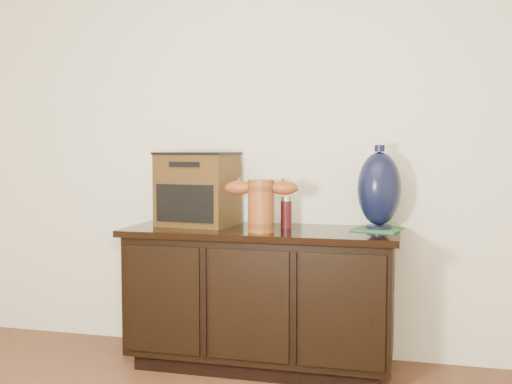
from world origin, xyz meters
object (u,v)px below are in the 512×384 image
(tv_radio, at_px, (198,189))
(spray_can, at_px, (286,212))
(sideboard, at_px, (261,296))
(terracotta_vessel, at_px, (261,203))
(lamp_base, at_px, (379,189))

(tv_radio, distance_m, spray_can, 0.52)
(sideboard, relative_size, tv_radio, 3.30)
(terracotta_vessel, xyz_separation_m, tv_radio, (-0.41, 0.19, 0.05))
(terracotta_vessel, distance_m, lamp_base, 0.63)
(terracotta_vessel, relative_size, lamp_base, 0.87)
(lamp_base, bearing_deg, tv_radio, -177.66)
(terracotta_vessel, height_order, lamp_base, lamp_base)
(spray_can, bearing_deg, terracotta_vessel, -115.38)
(tv_radio, relative_size, lamp_base, 1.00)
(sideboard, height_order, terracotta_vessel, terracotta_vessel)
(sideboard, bearing_deg, tv_radio, 170.67)
(sideboard, relative_size, spray_can, 8.48)
(terracotta_vessel, height_order, tv_radio, tv_radio)
(sideboard, distance_m, tv_radio, 0.69)
(lamp_base, height_order, spray_can, lamp_base)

